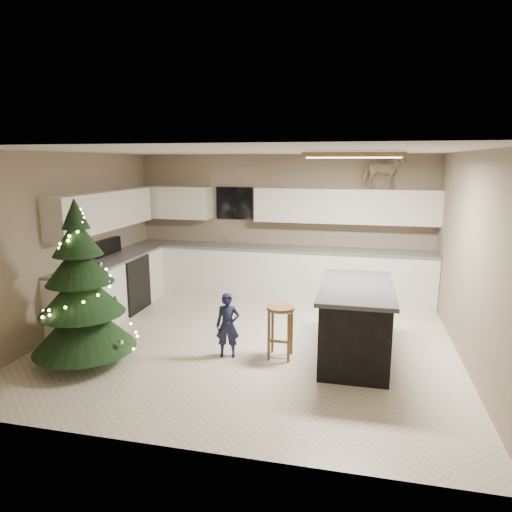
{
  "coord_description": "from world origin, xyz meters",
  "views": [
    {
      "loc": [
        1.41,
        -5.83,
        2.46
      ],
      "look_at": [
        0.0,
        0.35,
        1.15
      ],
      "focal_mm": 32.0,
      "sensor_mm": 36.0,
      "label": 1
    }
  ],
  "objects_px": {
    "christmas_tree": "(82,297)",
    "toddler": "(228,325)",
    "island": "(355,321)",
    "rocking_horse": "(383,171)",
    "bar_stool": "(280,319)"
  },
  "relations": [
    {
      "from": "christmas_tree",
      "to": "toddler",
      "type": "xyz_separation_m",
      "value": [
        1.68,
        0.56,
        -0.43
      ]
    },
    {
      "from": "island",
      "to": "christmas_tree",
      "type": "bearing_deg",
      "value": -164.66
    },
    {
      "from": "toddler",
      "to": "rocking_horse",
      "type": "distance_m",
      "value": 3.93
    },
    {
      "from": "island",
      "to": "bar_stool",
      "type": "distance_m",
      "value": 0.95
    },
    {
      "from": "christmas_tree",
      "to": "toddler",
      "type": "relative_size",
      "value": 2.46
    },
    {
      "from": "island",
      "to": "rocking_horse",
      "type": "xyz_separation_m",
      "value": [
        0.34,
        2.53,
        1.83
      ]
    },
    {
      "from": "bar_stool",
      "to": "christmas_tree",
      "type": "xyz_separation_m",
      "value": [
        -2.34,
        -0.69,
        0.33
      ]
    },
    {
      "from": "bar_stool",
      "to": "rocking_horse",
      "type": "xyz_separation_m",
      "value": [
        1.26,
        2.74,
        1.8
      ]
    },
    {
      "from": "bar_stool",
      "to": "toddler",
      "type": "relative_size",
      "value": 0.81
    },
    {
      "from": "bar_stool",
      "to": "toddler",
      "type": "xyz_separation_m",
      "value": [
        -0.66,
        -0.12,
        -0.09
      ]
    },
    {
      "from": "toddler",
      "to": "island",
      "type": "bearing_deg",
      "value": 1.41
    },
    {
      "from": "rocking_horse",
      "to": "island",
      "type": "bearing_deg",
      "value": 166.17
    },
    {
      "from": "bar_stool",
      "to": "island",
      "type": "bearing_deg",
      "value": 12.74
    },
    {
      "from": "christmas_tree",
      "to": "rocking_horse",
      "type": "xyz_separation_m",
      "value": [
        3.61,
        3.43,
        1.46
      ]
    },
    {
      "from": "bar_stool",
      "to": "rocking_horse",
      "type": "height_order",
      "value": "rocking_horse"
    }
  ]
}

